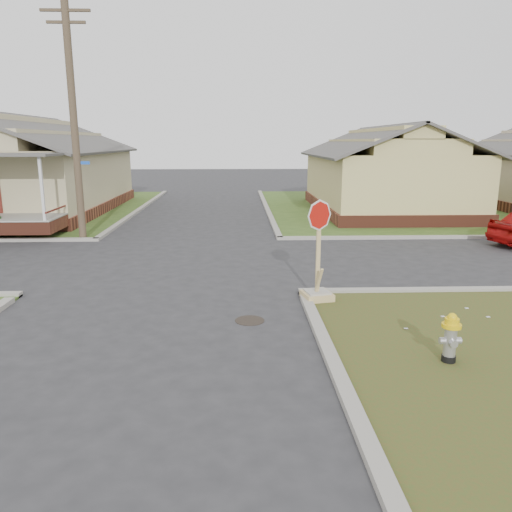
{
  "coord_description": "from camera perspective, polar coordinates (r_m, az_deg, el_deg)",
  "views": [
    {
      "loc": [
        1.97,
        -10.75,
        3.82
      ],
      "look_at": [
        2.39,
        1.0,
        1.1
      ],
      "focal_mm": 35.0,
      "sensor_mm": 36.0,
      "label": 1
    }
  ],
  "objects": [
    {
      "name": "ground",
      "position": [
        11.58,
        -11.8,
        -6.52
      ],
      "size": [
        120.0,
        120.0,
        0.0
      ],
      "primitive_type": "plane",
      "color": "#28282B",
      "rests_on": "ground"
    },
    {
      "name": "curbs",
      "position": [
        16.33,
        -8.91,
        -0.67
      ],
      "size": [
        80.0,
        40.0,
        0.12
      ],
      "primitive_type": null,
      "color": "gray",
      "rests_on": "ground"
    },
    {
      "name": "manhole",
      "position": [
        10.94,
        -0.72,
        -7.38
      ],
      "size": [
        0.64,
        0.64,
        0.01
      ],
      "primitive_type": "cylinder",
      "color": "black",
      "rests_on": "ground"
    },
    {
      "name": "corner_house",
      "position": [
        29.97,
        -25.89,
        8.79
      ],
      "size": [
        10.1,
        15.5,
        5.3
      ],
      "color": "brown",
      "rests_on": "ground"
    },
    {
      "name": "side_house_yellow",
      "position": [
        28.46,
        14.56,
        9.32
      ],
      "size": [
        7.6,
        11.6,
        4.7
      ],
      "color": "brown",
      "rests_on": "ground"
    },
    {
      "name": "utility_pole",
      "position": [
        20.62,
        -20.12,
        14.6
      ],
      "size": [
        1.8,
        0.28,
        9.0
      ],
      "color": "#443827",
      "rests_on": "ground"
    },
    {
      "name": "fire_hydrant",
      "position": [
        9.37,
        21.36,
        -8.42
      ],
      "size": [
        0.33,
        0.33,
        0.89
      ],
      "rotation": [
        0.0,
        0.0,
        -0.0
      ],
      "color": "black",
      "rests_on": "ground"
    },
    {
      "name": "stop_sign",
      "position": [
        12.17,
        7.05,
        -2.54
      ],
      "size": [
        0.69,
        0.68,
        2.44
      ],
      "rotation": [
        0.0,
        0.0,
        0.21
      ],
      "color": "tan",
      "rests_on": "ground"
    }
  ]
}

